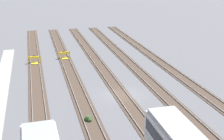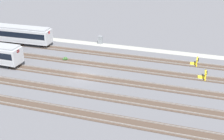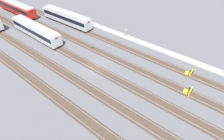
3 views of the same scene
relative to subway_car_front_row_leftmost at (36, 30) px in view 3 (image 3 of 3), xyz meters
The scene contains 14 objects.
ground_plane 20.59m from the subway_car_front_row_leftmost, behind, with size 400.00×400.00×0.00m, color #5B5B60.
service_walkway 25.47m from the subway_car_front_row_leftmost, 143.83° to the right, with size 54.00×2.00×0.01m, color #9E9E93.
rail_track_nearest 23.04m from the subway_car_front_row_leftmost, 153.21° to the right, with size 90.00×2.23×0.21m.
rail_track_near_inner 21.23m from the subway_car_front_row_leftmost, 165.78° to the right, with size 90.00×2.23×0.21m.
rail_track_middle 20.59m from the subway_car_front_row_leftmost, behind, with size 90.00×2.24×0.21m.
rail_track_far_inner 21.22m from the subway_car_front_row_leftmost, 165.99° to the left, with size 90.00×2.23×0.21m.
rail_track_farthest 23.01m from the subway_car_front_row_leftmost, 153.39° to the left, with size 90.00×2.23×0.21m.
subway_car_front_row_leftmost is the anchor object (origin of this frame).
subway_car_front_row_left_inner 19.40m from the subway_car_front_row_leftmost, 15.52° to the right, with size 18.03×3.05×3.70m.
subway_car_front_row_right_inner 10.31m from the subway_car_front_row_leftmost, 90.00° to the right, with size 18.06×3.26×3.70m.
bumper_stop_nearest_track 38.57m from the subway_car_front_row_leftmost, 164.43° to the right, with size 1.34×2.00×1.22m.
bumper_stop_near_inner_track 39.11m from the subway_car_front_row_leftmost, behind, with size 1.38×2.01×1.22m.
electrical_cabinet 23.68m from the subway_car_front_row_leftmost, 138.72° to the right, with size 0.90×0.73×1.60m.
weed_clump 15.80m from the subway_car_front_row_leftmost, 159.94° to the right, with size 0.92×0.70×0.64m.
Camera 3 is at (-20.62, 20.10, 23.57)m, focal length 28.00 mm.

